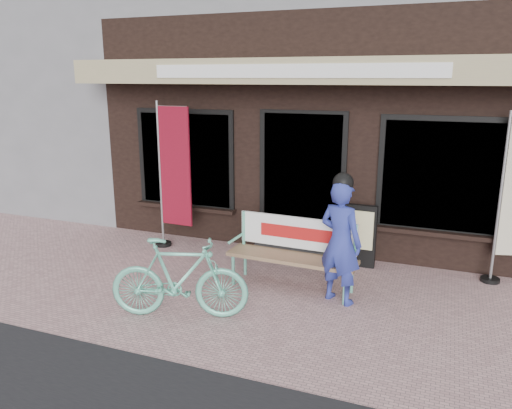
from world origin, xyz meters
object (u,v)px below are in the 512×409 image
at_px(bench, 294,247).
at_px(bicycle, 179,278).
at_px(person, 341,240).
at_px(nobori_red, 173,174).
at_px(menu_stand, 360,235).

xyz_separation_m(bench, bicycle, (-0.95, -1.30, -0.06)).
bearing_deg(bicycle, person, -73.90).
bearing_deg(nobori_red, menu_stand, 7.38).
relative_size(bench, person, 1.06).
distance_m(bench, person, 0.73).
distance_m(nobori_red, menu_stand, 2.99).
bearing_deg(menu_stand, bench, -122.17).
xyz_separation_m(bicycle, nobori_red, (-1.27, 2.08, 0.73)).
relative_size(bench, nobori_red, 0.73).
height_order(bench, bicycle, bicycle).
relative_size(person, nobori_red, 0.69).
bearing_deg(bicycle, nobori_red, 13.87).
xyz_separation_m(bench, person, (0.65, -0.24, 0.26)).
distance_m(bench, bicycle, 1.62).
bearing_deg(bench, menu_stand, 59.16).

